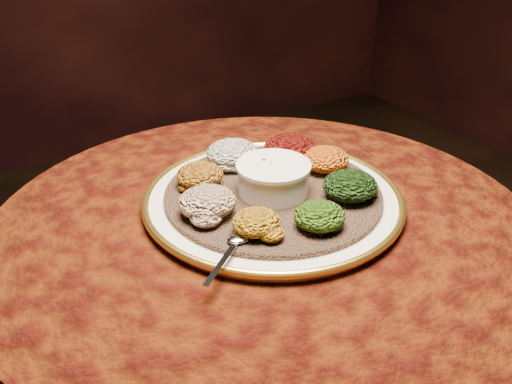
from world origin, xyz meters
TOP-DOWN VIEW (x-y plane):
  - table at (0.00, 0.00)m, footprint 0.96×0.96m
  - platter at (0.04, 0.04)m, footprint 0.58×0.58m
  - injera at (0.04, 0.04)m, footprint 0.48×0.48m
  - stew_bowl at (0.04, 0.04)m, footprint 0.13×0.13m
  - spoon at (-0.10, -0.08)m, footprint 0.12×0.10m
  - portion_ayib at (0.03, 0.17)m, footprint 0.10×0.10m
  - portion_kitfo at (0.14, 0.13)m, footprint 0.11×0.10m
  - portion_tikil at (0.17, 0.06)m, footprint 0.09×0.09m
  - portion_gomen at (0.15, -0.05)m, footprint 0.10×0.09m
  - portion_mixveg at (0.04, -0.10)m, footprint 0.08×0.08m
  - portion_kik at (-0.05, -0.06)m, footprint 0.08×0.08m
  - portion_timatim at (-0.10, 0.03)m, footprint 0.10×0.09m
  - portion_shiro at (-0.06, 0.12)m, footprint 0.09×0.08m

SIDE VIEW (x-z plane):
  - table at x=0.00m, z-range 0.19..0.92m
  - platter at x=0.04m, z-range 0.73..0.76m
  - injera at x=0.04m, z-range 0.75..0.76m
  - spoon at x=-0.10m, z-range 0.76..0.77m
  - portion_kik at x=-0.05m, z-range 0.76..0.80m
  - portion_mixveg at x=0.04m, z-range 0.76..0.80m
  - portion_shiro at x=-0.06m, z-range 0.76..0.80m
  - portion_tikil at x=0.17m, z-range 0.76..0.81m
  - portion_timatim at x=-0.10m, z-range 0.76..0.81m
  - portion_gomen at x=0.15m, z-range 0.76..0.81m
  - portion_ayib at x=0.03m, z-range 0.76..0.81m
  - portion_kitfo at x=0.14m, z-range 0.76..0.81m
  - stew_bowl at x=0.04m, z-range 0.77..0.82m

